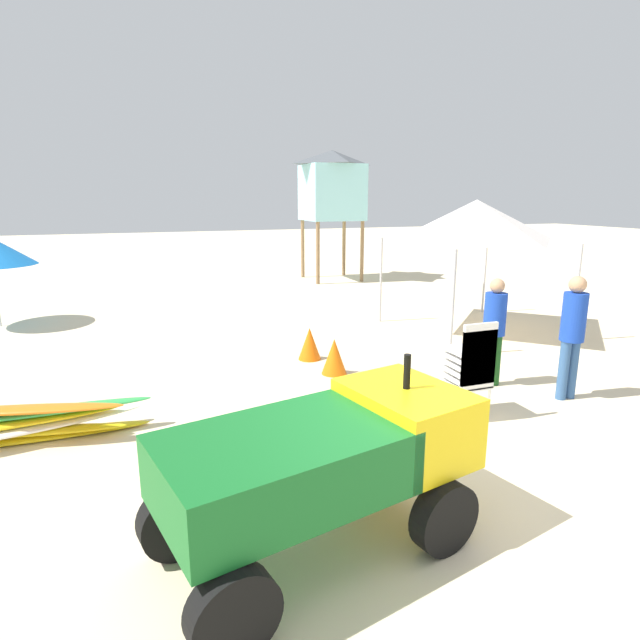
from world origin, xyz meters
name	(u,v)px	position (x,y,z in m)	size (l,w,h in m)	color
ground	(435,500)	(0.00, 0.00, 0.00)	(80.00, 80.00, 0.00)	beige
utility_cart	(327,459)	(-1.19, -0.26, 0.78)	(2.75, 1.78, 1.50)	#146023
stacked_plastic_chairs	(472,363)	(1.41, 1.45, 0.74)	(0.48, 0.48, 1.29)	white
surfboard_pile	(29,424)	(-3.76, 2.64, 0.23)	(2.61, 0.85, 0.48)	yellow
lifeguard_near_left	(494,325)	(2.46, 2.38, 0.93)	(0.32, 0.32, 1.63)	#194C19
lifeguard_near_center	(573,329)	(3.12, 1.57, 1.01)	(0.32, 0.32, 1.74)	#33598C
popup_canopy	(476,220)	(4.15, 5.26, 2.31)	(2.85, 2.85, 2.72)	#B2B2B7
lifeguard_tower	(332,186)	(3.97, 12.84, 3.13)	(1.98, 1.98, 4.25)	olive
traffic_cone_near	(334,356)	(0.44, 3.67, 0.29)	(0.41, 0.41, 0.58)	orange
traffic_cone_far	(310,344)	(0.32, 4.53, 0.28)	(0.40, 0.40, 0.57)	orange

